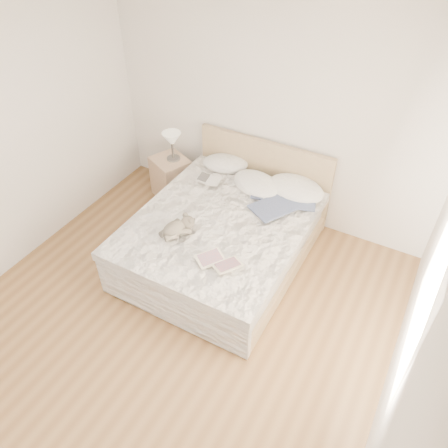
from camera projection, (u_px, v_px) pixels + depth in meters
The scene contains 15 objects.
floor at pixel (165, 331), 4.24m from camera, with size 4.00×4.50×0.00m, color brown.
ceiling at pixel (123, 48), 2.49m from camera, with size 4.00×4.50×0.00m, color white.
wall_back at pixel (270, 111), 4.86m from camera, with size 4.00×0.02×2.70m, color silver.
wall_right at pixel (419, 332), 2.63m from camera, with size 0.02×4.50×2.70m, color silver.
window at pixel (430, 287), 2.77m from camera, with size 0.02×1.30×1.10m, color white.
bed at pixel (224, 236), 4.84m from camera, with size 1.72×2.14×1.00m.
nightstand at pixel (171, 178), 5.74m from camera, with size 0.45×0.40×0.56m, color tan.
table_lamp at pixel (172, 141), 5.40m from camera, with size 0.29×0.29×0.37m.
pillow_left at pixel (225, 163), 5.35m from camera, with size 0.56×0.39×0.17m, color silver.
pillow_middle at pixel (256, 184), 5.02m from camera, with size 0.61×0.42×0.18m, color white.
pillow_right at pixel (296, 188), 4.95m from camera, with size 0.67×0.47×0.20m, color white.
blouse at pixel (274, 207), 4.71m from camera, with size 0.53×0.57×0.02m, color #343F5F, non-canonical shape.
photo_book at pixel (209, 180), 5.10m from camera, with size 0.30×0.20×0.02m, color silver.
childrens_book at pixel (219, 262), 4.08m from camera, with size 0.38×0.26×0.02m, color #EEE4C2.
teddy_bear at pixel (175, 233), 4.35m from camera, with size 0.23×0.32×0.17m, color #685F51, non-canonical shape.
Camera 1 is at (1.73, -1.94, 3.56)m, focal length 35.00 mm.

